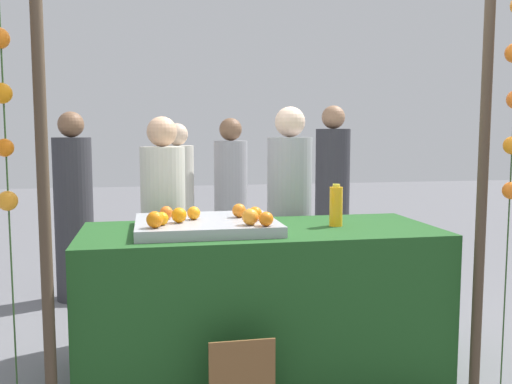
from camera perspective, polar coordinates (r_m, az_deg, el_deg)
The scene contains 23 objects.
ground_plane at distance 3.53m, azimuth 0.49°, elevation -17.79°, with size 24.00×24.00×0.00m, color slate.
stall_counter at distance 3.37m, azimuth 0.49°, elevation -11.04°, with size 2.08×0.87×0.87m, color #1E4C1E.
orange_tray at distance 3.23m, azimuth -5.16°, elevation -3.37°, with size 0.80×0.68×0.06m, color #9EA0A5.
orange_0 at distance 3.05m, azimuth -9.65°, elevation -2.71°, with size 0.07×0.07×0.07m, color orange.
orange_1 at distance 2.98m, azimuth -10.35°, elevation -2.80°, with size 0.09×0.09×0.09m, color orange.
orange_2 at distance 3.13m, azimuth -7.91°, elevation -2.37°, with size 0.09×0.09×0.09m, color orange.
orange_3 at distance 3.18m, azimuth -0.09°, elevation -2.23°, with size 0.08×0.08×0.08m, color orange.
orange_4 at distance 3.02m, azimuth -0.60°, elevation -2.57°, with size 0.09×0.09×0.09m, color orange.
orange_5 at distance 3.23m, azimuth -6.41°, elevation -2.16°, with size 0.08×0.08×0.08m, color orange.
orange_6 at distance 3.27m, azimuth -9.19°, elevation -2.11°, with size 0.08×0.08×0.08m, color orange.
orange_7 at distance 2.99m, azimuth 1.04°, elevation -2.78°, with size 0.08×0.08×0.08m, color orange.
orange_8 at distance 3.30m, azimuth -1.76°, elevation -1.91°, with size 0.08×0.08×0.08m, color orange.
juice_bottle at distance 3.38m, azimuth 8.21°, elevation -1.44°, with size 0.08×0.08×0.25m.
chalkboard_sign at distance 2.86m, azimuth -1.44°, elevation -19.11°, with size 0.33×0.03×0.45m.
vendor_left at distance 3.96m, azimuth -9.45°, elevation -4.34°, with size 0.31×0.31×1.54m.
vendor_right at distance 4.07m, azimuth 3.44°, elevation -3.49°, with size 0.32×0.32×1.62m.
crowd_person_0 at distance 5.22m, azimuth -8.00°, elevation -1.93°, with size 0.30×0.30×1.52m.
crowd_person_1 at distance 4.98m, azimuth -18.18°, elevation -2.07°, with size 0.32×0.32×1.61m.
crowd_person_2 at distance 5.24m, azimuth -2.59°, elevation -1.58°, with size 0.31×0.31×1.57m.
crowd_person_3 at distance 5.58m, azimuth 7.82°, elevation -0.54°, with size 0.34×0.34×1.70m.
canopy_post_left at distance 2.74m, azimuth -20.95°, elevation -0.25°, with size 0.06×0.06×2.29m, color #473828.
canopy_post_right at distance 3.22m, azimuth 22.21°, elevation 0.58°, with size 0.06×0.06×2.29m, color #473828.
garland_strand_left at distance 2.74m, azimuth -24.58°, elevation 8.78°, with size 0.10×0.11×2.18m.
Camera 1 is at (-0.64, -3.16, 1.43)m, focal length 38.99 mm.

